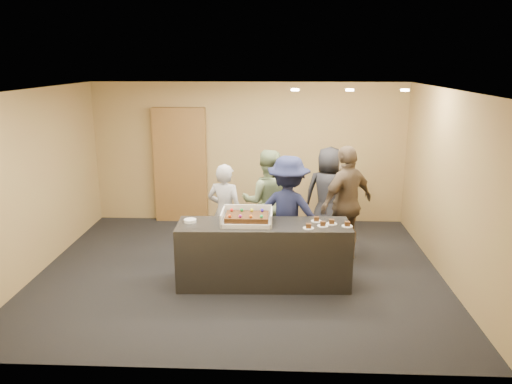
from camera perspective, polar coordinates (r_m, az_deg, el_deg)
room at (r=7.23m, az=-1.96°, el=0.87°), size 6.04×6.00×2.70m
serving_counter at (r=7.07m, az=0.87°, el=-7.11°), size 2.42×0.79×0.90m
storage_cabinet at (r=9.79m, az=-8.64°, el=3.02°), size 1.01×0.15×2.23m
cake_box at (r=6.94m, az=-1.02°, el=-3.20°), size 0.70×0.48×0.20m
sheet_cake at (r=6.90m, az=-1.04°, el=-2.86°), size 0.59×0.41×0.12m
plate_stack at (r=7.04m, az=-7.53°, el=-3.27°), size 0.17×0.17×0.04m
slice_a at (r=6.76m, az=6.02°, el=-3.97°), size 0.15×0.15×0.07m
slice_b at (r=7.06m, az=6.91°, el=-3.17°), size 0.15×0.15×0.07m
slice_c at (r=6.87m, az=7.64°, el=-3.70°), size 0.15×0.15×0.07m
slice_d at (r=6.98m, az=8.64°, el=-3.46°), size 0.15×0.15×0.07m
slice_e at (r=6.92m, az=10.39°, el=-3.70°), size 0.15×0.15×0.07m
person_server_grey at (r=7.84m, az=-3.56°, el=-2.36°), size 0.65×0.52×1.56m
person_sage_man at (r=8.14m, az=1.27°, el=-1.09°), size 0.86×0.69×1.72m
person_navy_man at (r=7.51m, az=3.71°, el=-2.42°), size 1.25×0.91×1.74m
person_brown_extra at (r=7.93m, az=10.32°, el=-1.31°), size 1.11×1.04×1.84m
person_dark_suit at (r=8.80m, az=8.25°, el=-0.21°), size 0.91×0.70×1.66m
ceiling_spotlights at (r=7.57m, az=10.66°, el=11.39°), size 1.72×0.12×0.03m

